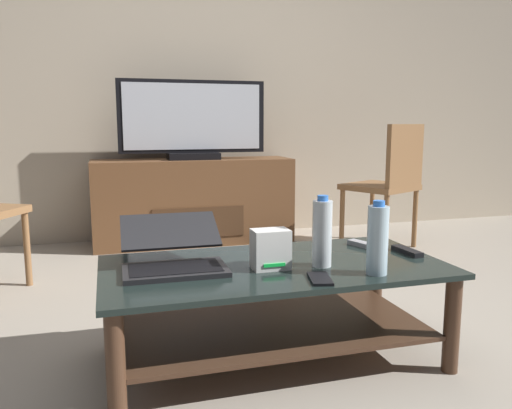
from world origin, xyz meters
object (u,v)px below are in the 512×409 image
Objects in this scene: coffee_table at (274,294)px; media_cabinet at (194,201)px; water_bottle_far at (322,233)px; soundbar_remote at (407,251)px; dining_chair at (389,179)px; router_box at (271,249)px; laptop at (173,253)px; television at (193,122)px; cell_phone at (320,279)px; water_bottle_near at (378,239)px; tv_remote at (364,245)px.

media_cabinet reaches higher than coffee_table.
water_bottle_far reaches higher than media_cabinet.
dining_chair is at bearing 57.76° from soundbar_remote.
media_cabinet is 10.26× the size of router_box.
dining_chair is 2.36× the size of laptop.
coffee_table is at bearing -8.99° from laptop.
laptop reaches higher than coffee_table.
coffee_table is 8.06× the size of soundbar_remote.
television reaches higher than dining_chair.
coffee_table is 0.42m from laptop.
media_cabinet is 1.47m from dining_chair.
media_cabinet is at bearing 100.62° from soundbar_remote.
media_cabinet is 10.73× the size of cell_phone.
water_bottle_near is 1.65× the size of tv_remote.
water_bottle_far is at bearing -173.96° from soundbar_remote.
coffee_table is at bearing 155.89° from water_bottle_far.
media_cabinet is at bearing 93.31° from water_bottle_far.
tv_remote is at bearing 58.90° from cell_phone.
dining_chair is (1.33, -0.60, 0.19)m from media_cabinet.
cell_phone is at bearing -32.43° from laptop.
cell_phone is at bearing -56.86° from router_box.
dining_chair is (1.37, 1.47, 0.25)m from coffee_table.
cell_phone is at bearing -158.37° from soundbar_remote.
soundbar_remote is at bearing -75.46° from media_cabinet.
cell_phone is at bearing -115.20° from water_bottle_far.
tv_remote is at bearing 123.65° from soundbar_remote.
router_box is at bearing -91.93° from television.
coffee_table is at bearing -91.06° from media_cabinet.
soundbar_remote is at bearing -75.32° from television.
cell_phone is (0.05, -2.30, 0.07)m from media_cabinet.
media_cabinet reaches higher than cell_phone.
water_bottle_near is (0.68, -0.28, 0.07)m from laptop.
dining_chair is at bearing 57.96° from water_bottle_near.
television is at bearing 156.43° from dining_chair.
dining_chair is 5.68× the size of soundbar_remote.
router_box is (-0.07, -2.12, 0.14)m from media_cabinet.
soundbar_remote is at bearing -73.86° from tv_remote.
television is at bearing 81.10° from tv_remote.
dining_chair is (1.33, -0.58, -0.41)m from television.
coffee_table is 8.81× the size of router_box.
tv_remote is at bearing -77.61° from media_cabinet.
cell_phone reaches higher than coffee_table.
coffee_table is 1.18× the size of television.
laptop is at bearing 166.20° from water_bottle_far.
dining_chair is at bearing 66.28° from cell_phone.
television is 6.84× the size of soundbar_remote.
tv_remote is (0.49, 0.20, -0.06)m from router_box.
coffee_table is 0.20m from router_box.
laptop is (-1.74, -1.41, -0.07)m from dining_chair.
laptop is 2.63× the size of router_box.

